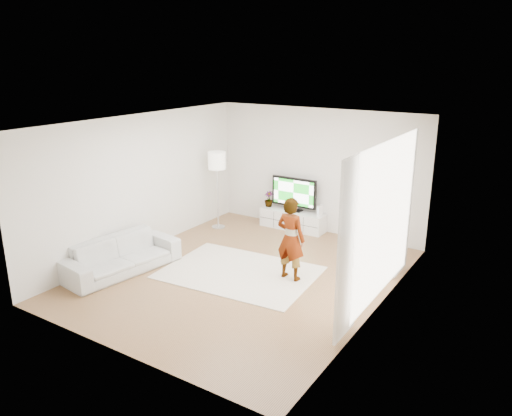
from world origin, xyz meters
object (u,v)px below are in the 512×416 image
Objects in this scene: television at (294,193)px; floor_lamp at (217,164)px; player at (291,239)px; media_console at (293,220)px; sofa at (121,255)px; rug at (239,272)px.

floor_lamp is (-1.53, -0.88, 0.66)m from television.
player is 0.84× the size of floor_lamp.
sofa is at bearing -111.79° from media_console.
rug is 1.23m from player.
media_console is 1.38× the size of television.
television is 2.91m from rug.
rug is 1.26× the size of sofa.
player is (1.28, -2.45, 0.55)m from media_console.
media_console is 0.71× the size of sofa.
player reaches higher than rug.
television is at bearing -13.32° from sofa.
player is at bearing -29.52° from floor_lamp.
rug is (0.36, -2.73, -0.21)m from media_console.
sofa is at bearing -90.21° from floor_lamp.
television reaches higher than media_console.
media_console is 4.15m from sofa.
television is (-0.00, 0.03, 0.64)m from media_console.
player is 3.31m from floor_lamp.
television reaches higher than rug.
media_console is 2.82m from player.
player reaches higher than television.
floor_lamp reaches higher than player.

